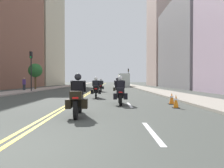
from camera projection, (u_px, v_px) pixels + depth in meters
The scene contains 22 objects.
ground_plane at pixel (101, 86), 51.28m from camera, with size 264.00×264.00×0.00m, color #414540.
sidewalk_left at pixel (68, 86), 51.19m from camera, with size 2.93×144.00×0.12m, color #A99990.
sidewalk_right at pixel (133, 86), 51.37m from camera, with size 2.93×144.00×0.12m, color gray.
centreline_yellow_inner at pixel (100, 86), 51.28m from camera, with size 0.12×132.00×0.01m, color yellow.
centreline_yellow_outer at pixel (101, 86), 51.28m from camera, with size 0.12×132.00×0.01m, color yellow.
lane_dashes_white at pixel (117, 89), 32.32m from camera, with size 0.14×56.40×0.01m.
building_left_1 at pixel (6, 18), 37.76m from camera, with size 7.32×20.40×25.58m.
building_right_1 at pixel (194, 45), 36.82m from camera, with size 8.56×18.17×15.29m.
building_left_2 at pixel (42, 31), 59.53m from camera, with size 8.80×20.93×31.00m.
building_right_2 at pixel (166, 27), 54.00m from camera, with size 8.01×12.86×30.69m.
motorcycle_0 at pixel (78, 99), 7.68m from camera, with size 0.78×2.15×1.60m.
motorcycle_1 at pixel (120, 93), 11.49m from camera, with size 0.77×2.19×1.62m.
motorcycle_2 at pixel (96, 89), 15.85m from camera, with size 0.78×2.10×1.62m.
motorcycle_3 at pixel (117, 88), 20.05m from camera, with size 0.77×2.18×1.61m.
motorcycle_4 at pixel (101, 86), 24.73m from camera, with size 0.76×2.23×1.61m.
traffic_cone_0 at pixel (172, 98), 11.63m from camera, with size 0.35×0.35×0.67m.
traffic_cone_1 at pixel (176, 101), 10.04m from camera, with size 0.31×0.31×0.68m.
traffic_light_near at pixel (31, 64), 24.44m from camera, with size 0.28×0.38×4.76m.
traffic_light_far at pixel (128, 74), 53.29m from camera, with size 0.28×0.38×4.43m.
pedestrian_0 at pixel (24, 84), 26.57m from camera, with size 0.38×0.25×1.73m.
street_tree_0 at pixel (35, 71), 29.61m from camera, with size 1.97×1.97×3.79m.
parked_truck at pixel (124, 81), 45.18m from camera, with size 2.20×6.50×2.80m.
Camera 1 is at (2.24, -3.29, 1.33)m, focal length 33.20 mm.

